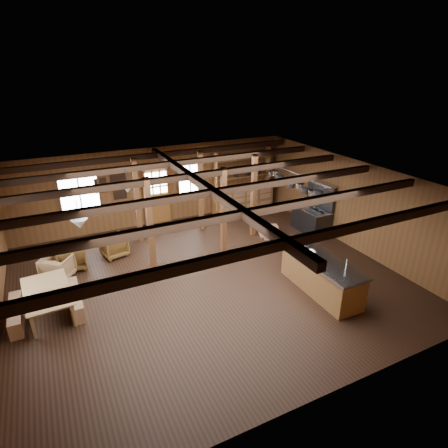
{
  "coord_description": "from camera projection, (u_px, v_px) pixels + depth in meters",
  "views": [
    {
      "loc": [
        -3.45,
        -8.14,
        5.51
      ],
      "look_at": [
        0.86,
        0.68,
        1.24
      ],
      "focal_mm": 30.0,
      "sensor_mm": 36.0,
      "label": 1
    }
  ],
  "objects": [
    {
      "name": "room",
      "position": [
        206.0,
        234.0,
        9.73
      ],
      "size": [
        10.04,
        9.04,
        2.84
      ],
      "color": "black",
      "rests_on": "ground"
    },
    {
      "name": "back_door",
      "position": [
        157.0,
        200.0,
        13.61
      ],
      "size": [
        1.02,
        0.08,
        2.15
      ],
      "color": "brown",
      "rests_on": "floor"
    },
    {
      "name": "bowl",
      "position": [
        310.0,
        252.0,
        9.67
      ],
      "size": [
        0.33,
        0.33,
        0.07
      ],
      "primitive_type": "imported",
      "rotation": [
        0.0,
        0.0,
        -0.15
      ],
      "color": "silver",
      "rests_on": "kitchen_island"
    },
    {
      "name": "armchair_a",
      "position": [
        72.0,
        257.0,
        10.75
      ],
      "size": [
        0.83,
        0.85,
        0.73
      ],
      "primitive_type": "imported",
      "rotation": [
        0.0,
        0.0,
        3.07
      ],
      "color": "brown",
      "rests_on": "floor"
    },
    {
      "name": "notice_boards",
      "position": [
        113.0,
        186.0,
        12.7
      ],
      "size": [
        1.08,
        0.03,
        0.9
      ],
      "color": "silver",
      "rests_on": "wall_back"
    },
    {
      "name": "window_back_left",
      "position": [
        79.0,
        191.0,
        12.28
      ],
      "size": [
        1.32,
        0.06,
        1.32
      ],
      "color": "white",
      "rests_on": "wall_back"
    },
    {
      "name": "commercial_range",
      "position": [
        313.0,
        215.0,
        13.06
      ],
      "size": [
        0.77,
        1.45,
        1.79
      ],
      "color": "#2B2A2D",
      "rests_on": "floor"
    },
    {
      "name": "bench_aisle",
      "position": [
        75.0,
        300.0,
        9.07
      ],
      "size": [
        0.29,
        1.52,
        0.42
      ],
      "primitive_type": "cube",
      "color": "#976545",
      "rests_on": "floor"
    },
    {
      "name": "counter_pot",
      "position": [
        304.0,
        243.0,
        10.09
      ],
      "size": [
        0.28,
        0.28,
        0.17
      ],
      "primitive_type": "cylinder",
      "color": "#B4B7BB",
      "rests_on": "kitchen_island"
    },
    {
      "name": "pot_rack",
      "position": [
        298.0,
        185.0,
        10.75
      ],
      "size": [
        0.37,
        3.0,
        0.45
      ],
      "color": "#2B2A2D",
      "rests_on": "ceiling"
    },
    {
      "name": "dining_table",
      "position": [
        51.0,
        301.0,
        8.81
      ],
      "size": [
        1.13,
        1.87,
        0.63
      ],
      "primitive_type": "imported",
      "rotation": [
        0.0,
        0.0,
        1.64
      ],
      "color": "olive",
      "rests_on": "floor"
    },
    {
      "name": "bench_wall",
      "position": [
        16.0,
        314.0,
        8.56
      ],
      "size": [
        0.27,
        1.44,
        0.4
      ],
      "primitive_type": "cube",
      "color": "#976545",
      "rests_on": "floor"
    },
    {
      "name": "pendant_lamps",
      "position": [
        106.0,
        204.0,
        9.31
      ],
      "size": [
        1.86,
        2.36,
        0.66
      ],
      "color": "#2B2A2D",
      "rests_on": "ceiling"
    },
    {
      "name": "back_counter",
      "position": [
        242.0,
        196.0,
        14.88
      ],
      "size": [
        2.55,
        0.6,
        2.45
      ],
      "color": "brown",
      "rests_on": "floor"
    },
    {
      "name": "kitchen_island",
      "position": [
        321.0,
        275.0,
        9.61
      ],
      "size": [
        0.91,
        2.51,
        1.2
      ],
      "rotation": [
        0.0,
        0.0,
        -0.01
      ],
      "color": "brown",
      "rests_on": "floor"
    },
    {
      "name": "window_back_right",
      "position": [
        190.0,
        177.0,
        13.85
      ],
      "size": [
        1.02,
        0.06,
        1.32
      ],
      "color": "white",
      "rests_on": "wall_back"
    },
    {
      "name": "armchair_b",
      "position": [
        114.0,
        246.0,
        11.45
      ],
      "size": [
        0.84,
        0.86,
        0.66
      ],
      "primitive_type": "imported",
      "rotation": [
        0.0,
        0.0,
        3.37
      ],
      "color": "brown",
      "rests_on": "floor"
    },
    {
      "name": "armchair_c",
      "position": [
        58.0,
        267.0,
        10.24
      ],
      "size": [
        1.02,
        1.02,
        0.68
      ],
      "primitive_type": "imported",
      "rotation": [
        0.0,
        0.0,
        2.52
      ],
      "color": "#9B7146",
      "rests_on": "floor"
    },
    {
      "name": "ceiling_joists",
      "position": [
        202.0,
        185.0,
        9.37
      ],
      "size": [
        9.8,
        8.82,
        0.18
      ],
      "color": "black",
      "rests_on": "ceiling"
    },
    {
      "name": "timber_posts",
      "position": [
        195.0,
        205.0,
        11.66
      ],
      "size": [
        3.95,
        2.35,
        2.8
      ],
      "color": "#4A2E15",
      "rests_on": "floor"
    },
    {
      "name": "step_stool",
      "position": [
        271.0,
        232.0,
        12.62
      ],
      "size": [
        0.61,
        0.52,
        0.46
      ],
      "primitive_type": "cube",
      "rotation": [
        0.0,
        0.0,
        -0.37
      ],
      "color": "#976545",
      "rests_on": "floor"
    }
  ]
}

